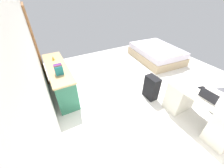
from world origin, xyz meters
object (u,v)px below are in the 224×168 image
Objects in this scene: suitcase_black at (151,88)px; desk at (201,108)px; laptop at (209,97)px; computer_mouse at (196,90)px; bed at (156,53)px; figurine_small at (53,58)px; credenza at (60,80)px; cell_phone_by_mouse at (202,88)px.

desk is at bearing -162.49° from suitcase_black.
computer_mouse is (0.26, -0.04, -0.03)m from laptop.
laptop reaches higher than desk.
computer_mouse is (-2.48, 1.42, 0.50)m from bed.
desk is at bearing -140.63° from figurine_small.
credenza is at bearing 43.66° from desk.
cell_phone_by_mouse reaches higher than bed.
bed is at bearing -46.64° from suitcase_black.
computer_mouse is at bearing -134.74° from credenza.
computer_mouse reaches higher than bed.
suitcase_black is (1.08, 0.34, -0.07)m from desk.
desk is at bearing -61.59° from laptop.
figurine_small is (2.58, 2.39, 0.11)m from cell_phone_by_mouse.
credenza is at bearing 44.68° from computer_mouse.
figurine_small is at bearing 88.37° from bed.
cell_phone_by_mouse is (0.01, -0.18, -0.01)m from computer_mouse.
cell_phone_by_mouse is (-0.87, -0.45, 0.42)m from suitcase_black.
credenza is 3.14m from computer_mouse.
desk is at bearing -161.10° from computer_mouse.
figurine_small reaches higher than cell_phone_by_mouse.
laptop is 3.58m from figurine_small.
bed is 20.11× the size of computer_mouse.
suitcase_black is (-1.60, 1.69, 0.06)m from bed.
credenza is 5.76× the size of laptop.
computer_mouse is 0.91× the size of figurine_small.
bed is (0.29, -3.64, -0.15)m from credenza.
laptop is at bearing -142.59° from figurine_small.
credenza is 0.89× the size of bed.
laptop reaches higher than figurine_small.
figurine_small is (0.39, 0.00, 0.44)m from credenza.
credenza reaches higher than bed.
credenza is 0.59m from figurine_small.
credenza reaches higher than desk.
cell_phone_by_mouse is 3.52m from figurine_small.
laptop is at bearing -138.45° from credenza.
computer_mouse reaches higher than suitcase_black.
figurine_small is at bearing 40.01° from computer_mouse.
bed is (2.68, -1.35, -0.14)m from desk.
bed is at bearing -11.30° from cell_phone_by_mouse.
suitcase_black is 2.64m from figurine_small.
credenza is at bearing 94.53° from bed.
laptop reaches higher than credenza.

